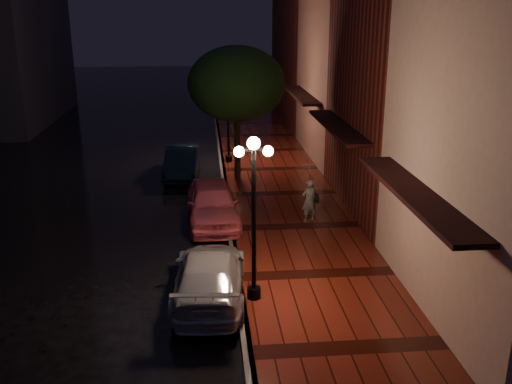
# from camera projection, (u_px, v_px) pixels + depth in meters

# --- Properties ---
(ground) EXTENTS (120.00, 120.00, 0.00)m
(ground) POSITION_uv_depth(u_px,v_px,m) (231.00, 232.00, 19.71)
(ground) COLOR black
(ground) RESTS_ON ground
(sidewalk) EXTENTS (4.50, 60.00, 0.15)m
(sidewalk) POSITION_uv_depth(u_px,v_px,m) (295.00, 228.00, 19.89)
(sidewalk) COLOR #48150C
(sidewalk) RESTS_ON ground
(curb) EXTENTS (0.25, 60.00, 0.15)m
(curb) POSITION_uv_depth(u_px,v_px,m) (231.00, 230.00, 19.69)
(curb) COLOR #595451
(curb) RESTS_ON ground
(storefront_mid) EXTENTS (5.00, 8.00, 11.00)m
(storefront_mid) POSITION_uv_depth(u_px,v_px,m) (420.00, 63.00, 20.53)
(storefront_mid) COLOR #511914
(storefront_mid) RESTS_ON ground
(storefront_far) EXTENTS (5.00, 8.00, 9.00)m
(storefront_far) POSITION_uv_depth(u_px,v_px,m) (360.00, 69.00, 28.42)
(storefront_far) COLOR #8C5951
(storefront_far) RESTS_ON ground
(storefront_extra) EXTENTS (5.00, 12.00, 10.00)m
(storefront_extra) POSITION_uv_depth(u_px,v_px,m) (320.00, 46.00, 37.74)
(storefront_extra) COLOR #511914
(storefront_extra) RESTS_ON ground
(streetlamp_near) EXTENTS (0.96, 0.36, 4.31)m
(streetlamp_near) POSITION_uv_depth(u_px,v_px,m) (254.00, 210.00, 14.21)
(streetlamp_near) COLOR black
(streetlamp_near) RESTS_ON sidewalk
(streetlamp_far) EXTENTS (0.96, 0.36, 4.31)m
(streetlamp_far) POSITION_uv_depth(u_px,v_px,m) (228.00, 112.00, 27.47)
(streetlamp_far) COLOR black
(streetlamp_far) RESTS_ON sidewalk
(street_tree) EXTENTS (4.16, 4.16, 5.80)m
(street_tree) POSITION_uv_depth(u_px,v_px,m) (237.00, 86.00, 24.14)
(street_tree) COLOR black
(street_tree) RESTS_ON sidewalk
(pink_car) EXTENTS (1.97, 4.47, 1.50)m
(pink_car) POSITION_uv_depth(u_px,v_px,m) (213.00, 203.00, 20.34)
(pink_car) COLOR #E75F71
(pink_car) RESTS_ON ground
(navy_car) EXTENTS (1.64, 4.20, 1.36)m
(navy_car) POSITION_uv_depth(u_px,v_px,m) (182.00, 162.00, 26.08)
(navy_car) COLOR black
(navy_car) RESTS_ON ground
(silver_car) EXTENTS (2.13, 4.67, 1.32)m
(silver_car) POSITION_uv_depth(u_px,v_px,m) (209.00, 276.00, 15.03)
(silver_car) COLOR #A1A1A8
(silver_car) RESTS_ON ground
(woman_with_umbrella) EXTENTS (0.89, 0.91, 2.14)m
(woman_with_umbrella) POSITION_uv_depth(u_px,v_px,m) (310.00, 183.00, 19.91)
(woman_with_umbrella) COLOR silver
(woman_with_umbrella) RESTS_ON sidewalk
(parking_meter) EXTENTS (0.15, 0.13, 1.41)m
(parking_meter) POSITION_uv_depth(u_px,v_px,m) (255.00, 188.00, 21.19)
(parking_meter) COLOR black
(parking_meter) RESTS_ON sidewalk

